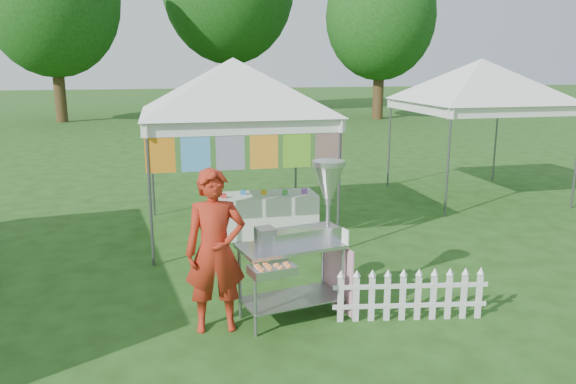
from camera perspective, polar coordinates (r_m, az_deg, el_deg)
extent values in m
plane|color=#214112|center=(6.78, -1.17, -12.50)|extent=(120.00, 120.00, 0.00)
cylinder|color=#59595E|center=(8.29, -13.84, -0.40)|extent=(0.04, 0.04, 2.10)
cylinder|color=#59595E|center=(8.70, 5.19, 0.56)|extent=(0.04, 0.04, 2.10)
cylinder|color=#59595E|center=(11.07, -13.67, 2.94)|extent=(0.04, 0.04, 2.10)
cylinder|color=#59595E|center=(11.38, 0.79, 3.57)|extent=(0.04, 0.04, 2.10)
cube|color=white|center=(8.22, -4.20, 6.56)|extent=(3.00, 0.03, 0.22)
cube|color=white|center=(11.02, -6.47, 8.16)|extent=(3.00, 0.03, 0.22)
pyramid|color=white|center=(9.57, -5.63, 13.45)|extent=(4.24, 4.24, 0.90)
cylinder|color=#59595E|center=(8.21, -4.21, 7.12)|extent=(3.00, 0.03, 0.03)
cube|color=orange|center=(8.16, -12.90, 4.31)|extent=(0.42, 0.01, 0.70)
cube|color=blue|center=(8.17, -9.39, 4.48)|extent=(0.42, 0.01, 0.70)
cube|color=#37CFA9|center=(8.22, -5.90, 4.63)|extent=(0.42, 0.01, 0.70)
cube|color=#F94B1B|center=(8.29, -2.45, 4.76)|extent=(0.42, 0.01, 0.70)
cube|color=#178D1E|center=(8.40, 0.92, 4.88)|extent=(0.42, 0.01, 0.70)
cube|color=orange|center=(8.53, 4.19, 4.97)|extent=(0.42, 0.01, 0.70)
cylinder|color=#59595E|center=(11.10, 15.95, 2.83)|extent=(0.04, 0.04, 2.10)
cylinder|color=#59595E|center=(13.63, 10.25, 4.94)|extent=(0.04, 0.04, 2.10)
cylinder|color=#59595E|center=(14.96, 20.36, 5.04)|extent=(0.04, 0.04, 2.10)
cube|color=white|center=(11.74, 22.39, 7.56)|extent=(3.00, 0.03, 0.22)
cube|color=white|center=(14.15, 15.78, 8.82)|extent=(3.00, 0.03, 0.22)
pyramid|color=white|center=(12.89, 19.11, 12.69)|extent=(4.24, 4.24, 0.90)
cylinder|color=#59595E|center=(11.73, 22.43, 7.95)|extent=(3.00, 0.03, 0.03)
cylinder|color=#362813|center=(30.38, -22.25, 10.32)|extent=(0.56, 0.56, 3.96)
cylinder|color=#362813|center=(34.26, -5.88, 12.14)|extent=(0.56, 0.56, 4.84)
cylinder|color=#362813|center=(30.18, 9.17, 10.68)|extent=(0.56, 0.56, 3.52)
ellipsoid|color=#23621B|center=(30.24, 9.42, 17.20)|extent=(5.60, 5.60, 6.44)
cylinder|color=gray|center=(6.15, -3.35, -10.75)|extent=(0.05, 0.05, 0.89)
cylinder|color=gray|center=(6.58, 5.59, -9.14)|extent=(0.05, 0.05, 0.89)
cylinder|color=gray|center=(6.57, -4.92, -9.15)|extent=(0.05, 0.05, 0.89)
cylinder|color=gray|center=(6.98, 3.55, -7.77)|extent=(0.05, 0.05, 0.89)
cube|color=gray|center=(6.63, 0.33, -10.76)|extent=(1.22, 0.78, 0.01)
cube|color=#B7B7BC|center=(6.40, 0.34, -5.50)|extent=(1.28, 0.82, 0.04)
cube|color=#B7B7BC|center=(6.48, 1.59, -4.38)|extent=(0.87, 0.41, 0.15)
cube|color=gray|center=(6.29, -2.30, -4.61)|extent=(0.24, 0.25, 0.22)
cylinder|color=gray|center=(6.53, 4.10, -1.09)|extent=(0.06, 0.06, 0.89)
cone|color=#B7B7BC|center=(6.47, 4.13, 1.02)|extent=(0.42, 0.42, 0.39)
cylinder|color=#B7B7BC|center=(6.43, 4.16, 2.92)|extent=(0.44, 0.44, 0.06)
cube|color=#B7B7BC|center=(5.96, -1.61, -7.94)|extent=(0.52, 0.39, 0.10)
cube|color=#CF8B9E|center=(6.81, 4.99, -8.35)|extent=(0.17, 0.73, 0.80)
cube|color=white|center=(6.37, 5.84, -4.54)|extent=(0.04, 0.14, 0.18)
imported|color=#A42514|center=(6.20, -7.39, -5.99)|extent=(0.69, 0.47, 1.83)
cube|color=silver|center=(6.56, 5.36, -10.77)|extent=(0.07, 0.03, 0.56)
cube|color=silver|center=(6.59, 6.93, -10.71)|extent=(0.07, 0.03, 0.56)
cube|color=silver|center=(6.62, 8.49, -10.63)|extent=(0.07, 0.03, 0.56)
cube|color=silver|center=(6.66, 10.04, -10.55)|extent=(0.07, 0.03, 0.56)
cube|color=silver|center=(6.70, 11.56, -10.46)|extent=(0.07, 0.03, 0.56)
cube|color=silver|center=(6.75, 13.06, -10.36)|extent=(0.07, 0.03, 0.56)
cube|color=silver|center=(6.80, 14.54, -10.26)|extent=(0.07, 0.03, 0.56)
cube|color=silver|center=(6.86, 15.99, -10.16)|extent=(0.07, 0.03, 0.56)
cube|color=silver|center=(6.92, 17.42, -10.05)|extent=(0.07, 0.03, 0.56)
cube|color=silver|center=(6.98, 18.83, -9.94)|extent=(0.07, 0.03, 0.56)
cube|color=silver|center=(6.77, 12.27, -11.19)|extent=(1.78, 0.32, 0.05)
cube|color=silver|center=(6.67, 12.37, -9.31)|extent=(1.78, 0.32, 0.05)
cube|color=white|center=(9.72, -2.48, -2.28)|extent=(1.80, 0.70, 0.71)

